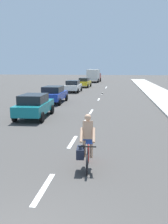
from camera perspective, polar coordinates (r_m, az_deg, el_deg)
name	(u,v)px	position (r m, az deg, el deg)	size (l,w,h in m)	color
ground_plane	(97,101)	(23.08, 3.29, 2.57)	(160.00, 160.00, 0.00)	#423F3D
sidewalk_strip	(168,99)	(25.49, 19.76, 2.89)	(3.60, 80.00, 0.14)	#B2ADA3
lane_stripe_1	(44,188)	(6.93, -9.75, -17.83)	(0.16, 1.80, 0.01)	white
lane_stripe_2	(73,142)	(10.67, -2.80, -7.23)	(0.16, 1.80, 0.01)	white
lane_stripe_3	(86,120)	(14.87, 0.45, -2.01)	(0.16, 1.80, 0.01)	white
lane_stripe_4	(91,112)	(17.74, 1.75, 0.09)	(0.16, 1.80, 0.01)	white
lane_stripe_5	(99,99)	(24.63, 3.61, 3.10)	(0.16, 1.80, 0.01)	white
lane_stripe_6	(102,94)	(29.72, 4.43, 4.42)	(0.16, 1.80, 0.01)	white
lane_stripe_7	(102,94)	(30.12, 4.48, 4.50)	(0.16, 1.80, 0.01)	white
lane_stripe_8	(106,88)	(38.41, 5.32, 5.85)	(0.16, 1.80, 0.01)	white
lane_stripe_9	(106,87)	(40.15, 5.45, 6.07)	(0.16, 1.80, 0.01)	white
cyclist	(86,144)	(7.77, 0.54, -7.77)	(0.66, 1.71, 1.82)	black
parked_car_teal	(34,105)	(15.86, -11.97, 1.63)	(2.09, 4.18, 1.57)	#14727A
parked_car_blue	(54,94)	(22.25, -7.40, 4.37)	(2.04, 4.35, 1.57)	#1E389E
parked_car_white	(73,86)	(31.70, -2.65, 6.35)	(1.94, 4.17, 1.57)	white
parked_car_yellow	(84,82)	(39.41, 0.10, 7.24)	(2.01, 4.02, 1.57)	gold
delivery_truck	(94,75)	(53.09, 2.40, 8.88)	(2.90, 6.34, 2.80)	maroon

